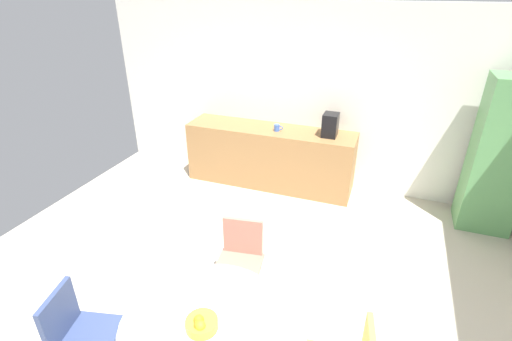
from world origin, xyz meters
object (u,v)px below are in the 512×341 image
Objects in this scene: chair_coral at (241,252)px; coffee_maker at (330,125)px; mug_white at (329,134)px; chair_navy at (74,327)px; round_table at (206,334)px; mug_green at (277,128)px; locker_cabinet at (499,157)px; fruit_bowl at (201,324)px.

coffee_maker reaches higher than chair_coral.
mug_white is 0.40× the size of coffee_maker.
round_table is at bearing 13.41° from chair_navy.
round_table is at bearing -94.02° from coffee_maker.
chair_navy is 6.43× the size of mug_green.
mug_white reaches higher than chair_navy.
chair_coral is 2.31m from mug_white.
round_table is 9.02× the size of mug_green.
round_table is 3.25m from mug_white.
mug_green is 0.75m from coffee_maker.
coffee_maker is (-2.03, 0.10, 0.11)m from locker_cabinet.
coffee_maker is (0.23, 3.35, 0.30)m from fruit_bowl.
mug_white is at bearing 70.74° from chair_navy.
chair_coral and chair_navy have the same top height.
mug_white is at bearing 178.85° from locker_cabinet.
chair_navy reaches higher than fruit_bowl.
fruit_bowl is at bearing -93.85° from coffee_maker.
locker_cabinet reaches higher than chair_coral.
coffee_maker is at bearing 86.15° from fruit_bowl.
coffee_maker reaches higher than chair_navy.
round_table is 1.40× the size of chair_navy.
coffee_maker reaches higher than mug_white.
mug_green is (-0.51, 3.22, 0.35)m from round_table.
round_table is at bearing -125.38° from locker_cabinet.
locker_cabinet reaches higher than round_table.
mug_green is 0.40× the size of coffee_maker.
round_table is at bearing 95.36° from fruit_bowl.
fruit_bowl reaches higher than round_table.
locker_cabinet reaches higher than fruit_bowl.
chair_coral is at bearing 56.01° from chair_navy.
fruit_bowl is at bearing -84.64° from round_table.
chair_navy is 3.76m from coffee_maker.
chair_coral is at bearing -99.78° from mug_white.
locker_cabinet is at bearing 42.34° from chair_coral.
fruit_bowl is 0.68× the size of coffee_maker.
chair_coral is (-0.15, 0.99, -0.08)m from round_table.
chair_coral reaches higher than fruit_bowl.
fruit_bowl is 3.30m from mug_white.
round_table is 0.18m from fruit_bowl.
locker_cabinet is 8.71× the size of fruit_bowl.
mug_white reaches higher than fruit_bowl.
mug_green is (0.47, 3.46, 0.43)m from chair_navy.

